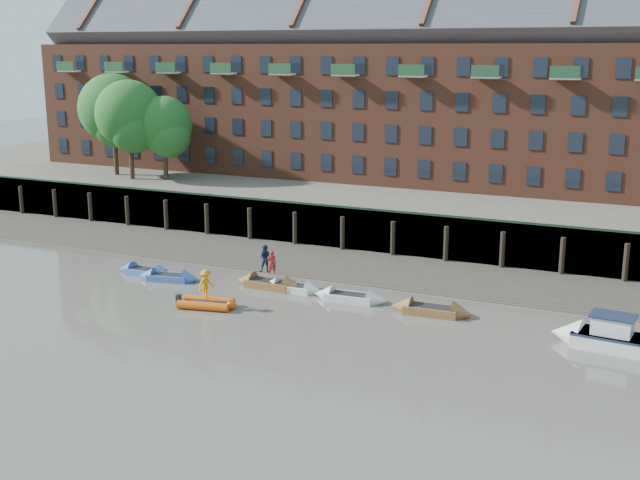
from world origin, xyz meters
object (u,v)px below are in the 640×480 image
Objects in this scene: person_rib_crew at (206,284)px; person_rower_b at (266,259)px; rowboat_2 at (169,277)px; rib_tender at (208,303)px; rowboat_3 at (269,284)px; rowboat_6 at (431,310)px; rowboat_4 at (292,288)px; rowboat_1 at (145,272)px; rowboat_5 at (350,297)px; motor_launch at (600,336)px; person_rower_a at (272,263)px.

person_rower_b is at bearing -1.16° from person_rib_crew.
rowboat_2 reaches higher than rib_tender.
rowboat_2 is 6.55m from rib_tender.
rowboat_3 is at bearing -48.82° from person_rower_b.
rowboat_6 is 2.68× the size of person_rower_b.
rowboat_4 is 5.82m from rib_tender.
rowboat_6 is (10.90, -0.67, 0.00)m from rowboat_3.
rowboat_2 is 1.25× the size of rib_tender.
rowboat_1 is 2.40× the size of person_rib_crew.
person_rower_b is at bearing 155.31° from rowboat_3.
rowboat_5 is at bearing 2.41° from rowboat_1.
rowboat_2 is at bearing -167.32° from rowboat_3.
person_rib_crew is (-3.03, -5.09, 1.23)m from rowboat_4.
motor_launch is (21.54, 3.01, 0.34)m from rib_tender.
motor_launch is 20.69m from person_rower_b.
rowboat_5 is (12.47, 0.99, 0.02)m from rowboat_2.
person_rower_a is 0.63m from person_rower_b.
person_rower_a is at bearing -18.39° from rowboat_3.
rowboat_5 is at bearing -2.61° from rowboat_3.
rowboat_2 is 26.98m from motor_launch.
person_rower_a is (0.24, -0.09, 1.46)m from rowboat_3.
rowboat_3 is 5.44m from person_rib_crew.
person_rower_a is at bearing -46.20° from person_rower_b.
rowboat_5 is at bearing 21.61° from rib_tender.
rowboat_5 is at bearing 173.38° from rowboat_6.
person_rower_b reaches higher than person_rower_a.
rowboat_3 reaches higher than rowboat_2.
rowboat_4 is at bearing 47.57° from rib_tender.
motor_launch is at bearing -3.92° from rib_tender.
rowboat_2 is 0.90× the size of rowboat_6.
person_rib_crew is (5.36, -3.75, 1.22)m from rowboat_2.
rowboat_1 is 0.92× the size of rowboat_5.
motor_launch reaches higher than rib_tender.
rowboat_3 reaches higher than rowboat_5.
rowboat_2 is 6.66m from person_rib_crew.
rib_tender is at bearing -28.03° from rowboat_1.
rowboat_1 is at bearing 164.07° from person_rower_b.
rowboat_1 is 0.89× the size of rowboat_3.
rowboat_3 is 2.62× the size of person_rower_b.
person_rower_b is (8.65, 1.06, 1.61)m from rowboat_1.
motor_launch is (29.19, -1.13, 0.37)m from rowboat_1.
rib_tender is at bearing -150.35° from rowboat_5.
rowboat_6 is at bearing -4.65° from rowboat_4.
person_rower_b reaches higher than motor_launch.
person_rower_a is at bearing -0.35° from motor_launch.
person_rib_crew reaches higher than rib_tender.
person_rower_a is at bearing 60.57° from rib_tender.
rowboat_5 is 0.95× the size of rowboat_6.
rowboat_2 is 0.76× the size of motor_launch.
person_rower_a reaches higher than rowboat_1.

